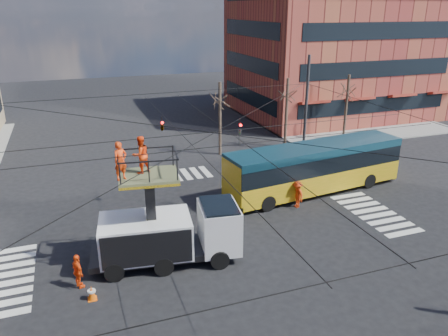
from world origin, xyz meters
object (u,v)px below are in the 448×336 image
worker_ground (78,271)px  flagger (297,194)px  utility_truck (169,222)px  traffic_cone (92,293)px  city_bus (315,167)px

worker_ground → flagger: (12.90, 4.05, 0.04)m
utility_truck → traffic_cone: 4.56m
utility_truck → flagger: (8.66, 3.26, -1.21)m
traffic_cone → worker_ground: worker_ground is taller
city_bus → utility_truck: bearing=-161.9°
city_bus → traffic_cone: (-14.69, -6.90, -1.41)m
traffic_cone → city_bus: bearing=25.1°
city_bus → traffic_cone: 16.29m
city_bus → flagger: size_ratio=7.50×
city_bus → flagger: 3.00m
worker_ground → utility_truck: bearing=-100.9°
utility_truck → flagger: utility_truck is taller
traffic_cone → flagger: flagger is taller
traffic_cone → flagger: 13.47m
utility_truck → worker_ground: bearing=-161.6°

